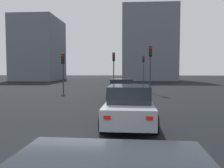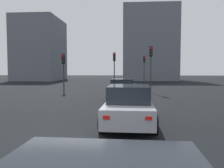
% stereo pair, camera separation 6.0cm
% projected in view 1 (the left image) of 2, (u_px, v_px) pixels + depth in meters
% --- Properties ---
extents(ground_plane, '(160.00, 160.00, 0.20)m').
position_uv_depth(ground_plane, '(65.00, 148.00, 6.53)').
color(ground_plane, black).
extents(car_black_left_lead, '(4.44, 1.98, 1.47)m').
position_uv_depth(car_black_left_lead, '(122.00, 89.00, 16.42)').
color(car_black_left_lead, black).
rests_on(car_black_left_lead, ground_plane).
extents(car_silver_left_second, '(4.52, 2.02, 1.52)m').
position_uv_depth(car_silver_left_second, '(129.00, 105.00, 8.91)').
color(car_silver_left_second, '#A8AAB2').
rests_on(car_silver_left_second, ground_plane).
extents(traffic_light_near_left, '(0.32, 0.30, 4.06)m').
position_uv_depth(traffic_light_near_left, '(143.00, 64.00, 32.69)').
color(traffic_light_near_left, '#2D2D30').
rests_on(traffic_light_near_left, ground_plane).
extents(traffic_light_near_right, '(0.32, 0.29, 3.55)m').
position_uv_depth(traffic_light_near_right, '(63.00, 65.00, 21.13)').
color(traffic_light_near_right, '#2D2D30').
rests_on(traffic_light_near_right, ground_plane).
extents(traffic_light_far_left, '(0.32, 0.30, 4.17)m').
position_uv_depth(traffic_light_far_left, '(150.00, 60.00, 20.36)').
color(traffic_light_far_left, '#2D2D30').
rests_on(traffic_light_far_left, ground_plane).
extents(traffic_light_far_right, '(0.32, 0.29, 3.94)m').
position_uv_depth(traffic_light_far_right, '(114.00, 63.00, 24.64)').
color(traffic_light_far_right, '#2D2D30').
rests_on(traffic_light_far_right, ground_plane).
extents(building_facade_left, '(8.05, 10.50, 14.47)m').
position_uv_depth(building_facade_left, '(149.00, 44.00, 46.18)').
color(building_facade_left, slate).
rests_on(building_facade_left, ground_plane).
extents(building_facade_center, '(10.72, 8.05, 12.29)m').
position_uv_depth(building_facade_center, '(39.00, 50.00, 46.31)').
color(building_facade_center, slate).
rests_on(building_facade_center, ground_plane).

